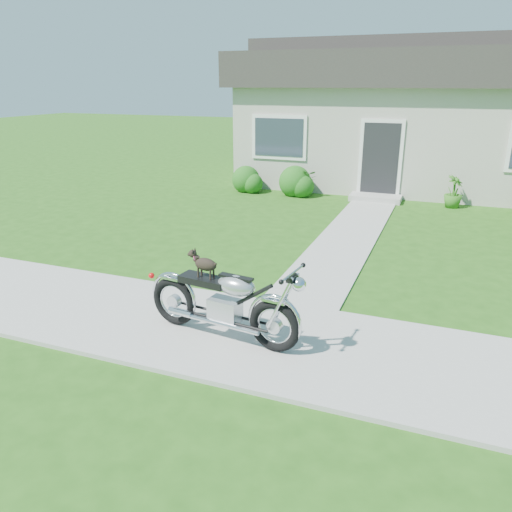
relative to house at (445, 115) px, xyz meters
The scene contains 8 objects.
ground 12.19m from the house, 89.99° to the right, with size 80.00×80.00×0.00m, color #235114.
sidewalk 12.18m from the house, 89.99° to the right, with size 24.00×2.20×0.04m, color #9E9B93.
walkway 7.47m from the house, 102.09° to the right, with size 1.20×8.00×0.03m, color #9E9B93.
house is the anchor object (origin of this frame).
shrub_row 3.92m from the house, 92.22° to the right, with size 10.44×0.96×0.96m.
potted_plant_left 5.23m from the house, 135.58° to the right, with size 0.68×0.59×0.76m, color #205516.
potted_plant_right 3.89m from the house, 81.46° to the right, with size 0.47×0.47×0.85m, color #33701E.
motorcycle_with_dog 12.49m from the house, 99.69° to the right, with size 2.22×0.62×1.11m.
Camera 1 is at (0.35, -5.39, 3.14)m, focal length 35.00 mm.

